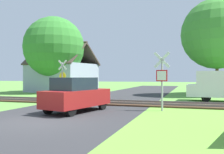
% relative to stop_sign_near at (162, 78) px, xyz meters
% --- Properties ---
extents(ground_plane, '(160.00, 160.00, 0.00)m').
position_rel_stop_sign_near_xyz_m(ground_plane, '(-4.44, -4.82, -1.78)').
color(ground_plane, '#5B933D').
extents(road_asphalt, '(7.17, 80.00, 0.01)m').
position_rel_stop_sign_near_xyz_m(road_asphalt, '(-4.44, -2.82, -1.78)').
color(road_asphalt, '#2D2D30').
rests_on(road_asphalt, ground).
extents(grass_verge, '(6.00, 20.00, 0.01)m').
position_rel_stop_sign_near_xyz_m(grass_verge, '(2.15, -6.82, -1.77)').
color(grass_verge, '#64A237').
rests_on(grass_verge, ground).
extents(rail_track, '(60.00, 2.60, 0.22)m').
position_rel_stop_sign_near_xyz_m(rail_track, '(-4.44, 2.63, -1.72)').
color(rail_track, '#422D1E').
rests_on(rail_track, ground).
extents(stop_sign_near, '(0.87, 0.20, 3.15)m').
position_rel_stop_sign_near_xyz_m(stop_sign_near, '(0.00, 0.00, 0.00)').
color(stop_sign_near, '#9E9EA5').
rests_on(stop_sign_near, ground).
extents(crossing_sign_far, '(0.87, 0.17, 3.25)m').
position_rel_stop_sign_near_xyz_m(crossing_sign_far, '(-8.88, 5.34, 0.10)').
color(crossing_sign_far, '#9E9EA5').
rests_on(crossing_sign_far, ground).
extents(house, '(8.28, 7.24, 5.85)m').
position_rel_stop_sign_near_xyz_m(house, '(-13.32, 13.25, 0.09)').
color(house, '#99A3B7').
rests_on(house, ground).
extents(tree_left, '(6.82, 6.82, 8.57)m').
position_rel_stop_sign_near_xyz_m(tree_left, '(-13.27, 11.38, 3.37)').
color(tree_left, '#513823').
rests_on(tree_left, ground).
extents(tree_right, '(6.80, 6.80, 9.37)m').
position_rel_stop_sign_near_xyz_m(tree_right, '(3.86, 12.54, 4.18)').
color(tree_right, '#513823').
rests_on(tree_right, ground).
extents(parked_car, '(2.44, 4.25, 1.78)m').
position_rel_stop_sign_near_xyz_m(parked_car, '(-4.17, -1.70, -0.88)').
color(parked_car, maroon).
rests_on(parked_car, ground).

